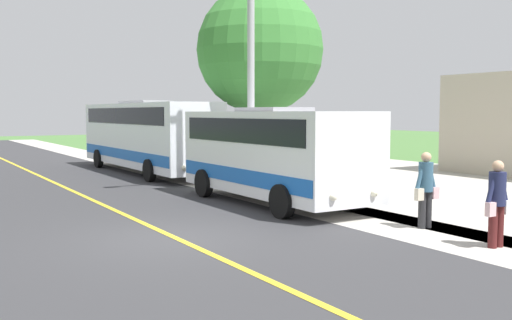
{
  "coord_description": "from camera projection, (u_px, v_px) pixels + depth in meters",
  "views": [
    {
      "loc": [
        5.02,
        11.63,
        2.74
      ],
      "look_at": [
        -3.5,
        -2.27,
        1.4
      ],
      "focal_mm": 40.73,
      "sensor_mm": 36.0,
      "label": 1
    }
  ],
  "objects": [
    {
      "name": "ground_plane",
      "position": [
        174.0,
        238.0,
        12.72
      ],
      "size": [
        120.0,
        120.0,
        0.0
      ],
      "primitive_type": "plane",
      "color": "#477238"
    },
    {
      "name": "road_surface",
      "position": [
        174.0,
        237.0,
        12.72
      ],
      "size": [
        8.0,
        100.0,
        0.01
      ],
      "primitive_type": "cube",
      "color": "#333335",
      "rests_on": "ground"
    },
    {
      "name": "sidewalk",
      "position": [
        355.0,
        216.0,
        15.43
      ],
      "size": [
        2.4,
        100.0,
        0.01
      ],
      "primitive_type": "cube",
      "color": "#B2ADA3",
      "rests_on": "ground"
    },
    {
      "name": "road_centre_line",
      "position": [
        174.0,
        237.0,
        12.72
      ],
      "size": [
        0.16,
        100.0,
        0.0
      ],
      "primitive_type": "cube",
      "color": "gold",
      "rests_on": "ground"
    },
    {
      "name": "shuttle_bus_front",
      "position": [
        273.0,
        151.0,
        17.43
      ],
      "size": [
        2.67,
        7.43,
        2.89
      ],
      "color": "white",
      "rests_on": "ground"
    },
    {
      "name": "transit_bus_rear",
      "position": [
        146.0,
        133.0,
        26.36
      ],
      "size": [
        2.6,
        11.29,
        3.26
      ],
      "color": "white",
      "rests_on": "ground"
    },
    {
      "name": "pedestrian_with_bags",
      "position": [
        497.0,
        201.0,
        11.72
      ],
      "size": [
        0.72,
        0.34,
        1.78
      ],
      "color": "#4C1919",
      "rests_on": "ground"
    },
    {
      "name": "pedestrian_waiting",
      "position": [
        426.0,
        187.0,
        13.69
      ],
      "size": [
        0.72,
        0.34,
        1.81
      ],
      "color": "#262628",
      "rests_on": "ground"
    },
    {
      "name": "street_light_pole",
      "position": [
        248.0,
        61.0,
        19.19
      ],
      "size": [
        1.97,
        0.24,
        8.04
      ],
      "color": "#9E9EA3",
      "rests_on": "ground"
    },
    {
      "name": "tree_curbside",
      "position": [
        260.0,
        50.0,
        23.23
      ],
      "size": [
        5.09,
        5.09,
        7.78
      ],
      "color": "#4C3826",
      "rests_on": "ground"
    }
  ]
}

